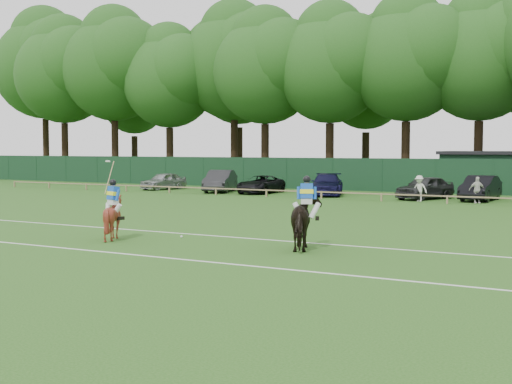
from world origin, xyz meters
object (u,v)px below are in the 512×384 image
Objects in this scene: suv_black at (261,184)px; polo_ball at (181,237)px; spectator_left at (419,188)px; horse_dark at (307,221)px; sedan_silver at (163,181)px; utility_shed at (501,172)px; hatch_grey at (425,188)px; spectator_mid at (477,190)px; estate_black at (480,188)px; sedan_grey at (220,181)px; horse_chestnut at (113,217)px; sedan_navy at (327,185)px.

polo_ball is at bearing -70.10° from suv_black.
spectator_left reaches higher than suv_black.
horse_dark is 33.10m from sedan_silver.
polo_ball is 0.01× the size of utility_shed.
spectator_mid is (3.54, -1.69, 0.04)m from hatch_grey.
horse_dark is 23.95m from estate_black.
sedan_grey is 3.10× the size of spectator_left.
suv_black is 2.90× the size of spectator_left.
horse_chestnut is at bearing -46.14° from sedan_silver.
sedan_silver is at bearing -159.63° from utility_shed.
estate_black reaches higher than sedan_navy.
hatch_grey is 1.87m from spectator_left.
utility_shed reaches higher than horse_dark.
sedan_grey is at bearing -158.25° from hatch_grey.
polo_ball is at bearing -100.31° from utility_shed.
sedan_grey is 18.96m from spectator_mid.
hatch_grey is at bearing 83.26° from polo_ball.
spectator_mid is (3.39, 0.17, -0.00)m from spectator_left.
utility_shed reaches higher than spectator_left.
utility_shed is at bearing 30.98° from sedan_silver.
sedan_navy is at bearing 100.25° from polo_ball.
sedan_grey is at bearing -175.52° from estate_black.
suv_black is at bearing 164.28° from sedan_navy.
horse_dark is 5.28m from polo_ball.
horse_chestnut is 0.34× the size of suv_black.
horse_chestnut is 0.99× the size of spectator_left.
sedan_silver is at bearing -40.16° from horse_chestnut.
utility_shed is (3.11, 9.07, 0.79)m from hatch_grey.
polo_ball is 32.58m from utility_shed.
hatch_grey reaches higher than suv_black.
horse_chestnut is 0.33× the size of estate_black.
horse_dark is 7.15m from horse_chestnut.
polo_ball is at bearing -41.44° from sedan_silver.
hatch_grey is at bearing -84.00° from horse_chestnut.
hatch_grey reaches higher than polo_ball.
horse_dark is at bearing -34.78° from sedan_silver.
utility_shed reaches higher than horse_chestnut.
suv_black is at bearing -56.68° from horse_chestnut.
sedan_silver is 2.53× the size of spectator_mid.
sedan_grey reaches higher than horse_chestnut.
sedan_navy is 3.25× the size of spectator_left.
sedan_navy is at bearing 143.01° from spectator_mid.
sedan_grey is (5.41, -0.24, 0.13)m from sedan_silver.
horse_dark is 27.46m from suv_black.
hatch_grey reaches higher than sedan_silver.
hatch_grey is at bearing 10.05° from sedan_silver.
spectator_left is (0.15, -1.86, 0.04)m from hatch_grey.
horse_chestnut is at bearing -135.48° from spectator_mid.
sedan_navy reaches higher than sedan_silver.
suv_black is 15.26m from estate_black.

